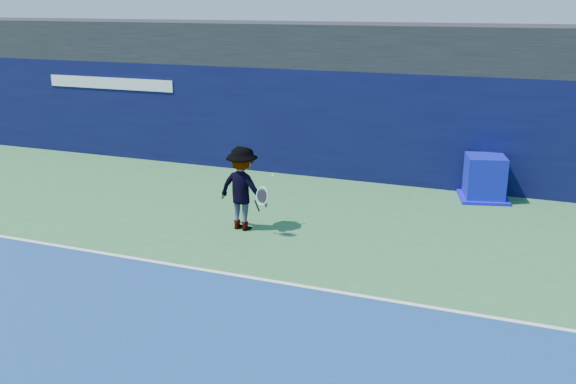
% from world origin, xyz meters
% --- Properties ---
extents(ground, '(80.00, 80.00, 0.00)m').
position_xyz_m(ground, '(0.00, 0.00, 0.00)').
color(ground, '#33723D').
rests_on(ground, ground).
extents(baseline, '(24.00, 0.10, 0.01)m').
position_xyz_m(baseline, '(0.00, 3.00, 0.01)').
color(baseline, white).
rests_on(baseline, ground).
extents(stadium_band, '(36.00, 3.00, 1.20)m').
position_xyz_m(stadium_band, '(0.00, 11.50, 3.60)').
color(stadium_band, black).
rests_on(stadium_band, back_wall_assembly).
extents(back_wall_assembly, '(36.00, 1.03, 3.00)m').
position_xyz_m(back_wall_assembly, '(-0.00, 10.50, 1.50)').
color(back_wall_assembly, '#090C33').
rests_on(back_wall_assembly, ground).
extents(equipment_cart, '(1.42, 1.42, 1.12)m').
position_xyz_m(equipment_cart, '(4.44, 9.54, 0.51)').
color(equipment_cart, '#0C10AD').
rests_on(equipment_cart, ground).
extents(tennis_player, '(1.40, 0.87, 1.84)m').
position_xyz_m(tennis_player, '(-0.28, 5.34, 0.92)').
color(tennis_player, silver).
rests_on(tennis_player, ground).
extents(tennis_ball, '(0.06, 0.06, 0.06)m').
position_xyz_m(tennis_ball, '(0.26, 5.76, 1.16)').
color(tennis_ball, '#E0F41B').
rests_on(tennis_ball, ground).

